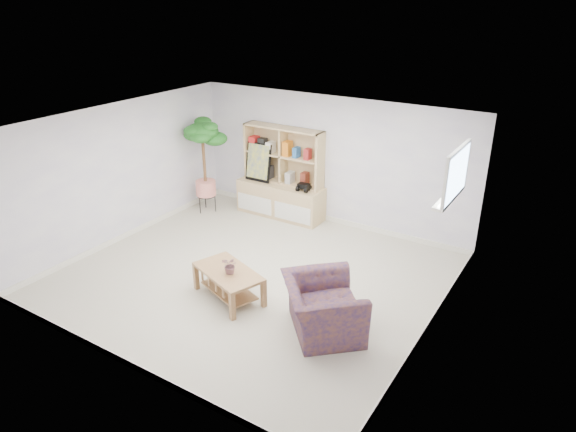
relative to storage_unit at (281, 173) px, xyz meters
The scene contains 14 objects.
floor 2.58m from the storage_unit, 67.57° to the right, with size 5.50×5.00×0.01m, color #B7B19D.
ceiling 2.86m from the storage_unit, 67.57° to the right, with size 5.50×5.00×0.01m, color white.
walls 2.45m from the storage_unit, 67.57° to the right, with size 5.51×5.01×2.40m.
baseboard 2.56m from the storage_unit, 67.57° to the right, with size 5.50×5.00×0.10m, color white, non-canonical shape.
window 4.16m from the storage_unit, 24.17° to the right, with size 0.10×0.98×0.68m, color #C0DBFF, non-canonical shape.
window_sill 4.03m from the storage_unit, 24.52° to the right, with size 0.14×1.00×0.04m, color white.
storage_unit is the anchor object (origin of this frame).
poster 0.50m from the storage_unit, behind, with size 0.54×0.12×0.74m, color yellow, non-canonical shape.
toy_truck 0.60m from the storage_unit, ahead, with size 0.31×0.21×0.17m, color black, non-canonical shape.
coffee_table 3.14m from the storage_unit, 71.32° to the right, with size 1.07×0.58×0.44m, color olive, non-canonical shape.
table_plant 3.15m from the storage_unit, 70.21° to the right, with size 0.23×0.20×0.26m, color #195D23.
floor_tree 1.51m from the storage_unit, 156.08° to the right, with size 0.69×0.69×1.88m, color #1A6B1D, non-canonical shape.
armchair 3.85m from the storage_unit, 49.13° to the right, with size 1.07×0.94×0.80m, color #14154F.
sill_plant 4.07m from the storage_unit, 24.70° to the right, with size 0.14×0.11×0.25m, color #1A6B1D.
Camera 1 is at (4.14, -5.59, 4.07)m, focal length 32.00 mm.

